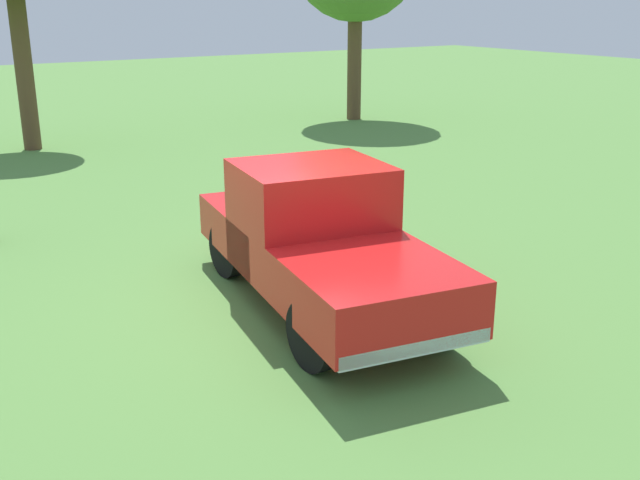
% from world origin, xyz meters
% --- Properties ---
extents(ground_plane, '(80.00, 80.00, 0.00)m').
position_xyz_m(ground_plane, '(0.00, 0.00, 0.00)').
color(ground_plane, '#54843D').
extents(pickup_truck, '(5.08, 2.57, 1.81)m').
position_xyz_m(pickup_truck, '(-0.26, -0.51, 0.94)').
color(pickup_truck, black).
rests_on(pickup_truck, ground_plane).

